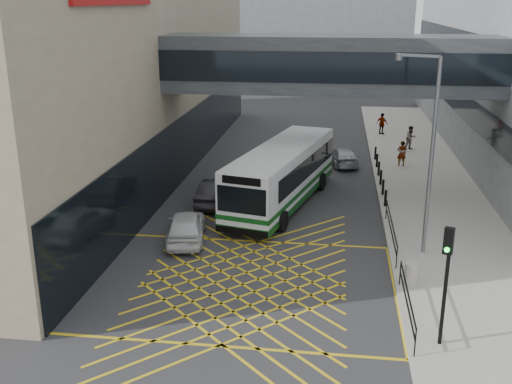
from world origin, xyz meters
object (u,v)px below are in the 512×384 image
at_px(car_dark, 217,192).
at_px(street_lamp, 428,144).
at_px(pedestrian_b, 411,138).
at_px(litter_bin, 411,274).
at_px(pedestrian_a, 402,154).
at_px(traffic_light, 446,270).
at_px(car_silver, 343,156).
at_px(pedestrian_c, 382,124).
at_px(bus, 283,174).
at_px(car_white, 186,226).

distance_m(car_dark, street_lamp, 12.41).
bearing_deg(pedestrian_b, car_dark, -162.31).
height_order(litter_bin, pedestrian_a, pedestrian_a).
bearing_deg(car_dark, pedestrian_b, -128.19).
bearing_deg(traffic_light, pedestrian_b, 109.83).
distance_m(car_dark, traffic_light, 16.71).
bearing_deg(litter_bin, car_dark, 136.76).
height_order(litter_bin, pedestrian_b, pedestrian_b).
distance_m(car_silver, pedestrian_a, 3.93).
height_order(street_lamp, pedestrian_c, street_lamp).
xyz_separation_m(traffic_light, pedestrian_a, (0.87, 22.29, -1.83)).
xyz_separation_m(car_dark, litter_bin, (9.50, -8.93, -0.11)).
xyz_separation_m(traffic_light, pedestrian_c, (0.21, 32.16, -1.80)).
relative_size(traffic_light, pedestrian_c, 2.35).
xyz_separation_m(car_silver, pedestrian_c, (3.24, 9.56, 0.41)).
relative_size(traffic_light, litter_bin, 4.66).
relative_size(car_dark, litter_bin, 5.18).
height_order(pedestrian_a, pedestrian_b, pedestrian_b).
bearing_deg(pedestrian_c, street_lamp, 124.88).
distance_m(bus, litter_bin, 11.21).
relative_size(bus, car_white, 2.61).
height_order(car_dark, pedestrian_c, pedestrian_c).
xyz_separation_m(bus, pedestrian_c, (6.55, 18.37, -0.72)).
xyz_separation_m(car_white, pedestrian_c, (10.55, 24.26, 0.31)).
bearing_deg(street_lamp, pedestrian_b, 106.07).
relative_size(car_dark, pedestrian_c, 2.61).
bearing_deg(pedestrian_b, traffic_light, -125.64).
relative_size(car_dark, pedestrian_b, 2.61).
distance_m(bus, car_silver, 9.47).
distance_m(bus, street_lamp, 9.59).
height_order(car_silver, pedestrian_b, pedestrian_b).
bearing_deg(litter_bin, car_white, 160.24).
distance_m(car_dark, car_silver, 11.60).
bearing_deg(car_dark, car_silver, -123.80).
height_order(bus, car_white, bus).
bearing_deg(street_lamp, car_dark, 172.39).
height_order(traffic_light, pedestrian_a, traffic_light).
distance_m(car_dark, pedestrian_b, 18.20).
bearing_deg(traffic_light, pedestrian_a, 111.77).
height_order(car_silver, litter_bin, car_silver).
bearing_deg(traffic_light, car_white, 166.61).
xyz_separation_m(traffic_light, litter_bin, (-0.43, 4.35, -2.23)).
distance_m(car_white, traffic_light, 13.19).
relative_size(traffic_light, pedestrian_b, 2.34).
bearing_deg(litter_bin, pedestrian_a, 85.85).
bearing_deg(litter_bin, traffic_light, -84.32).
height_order(pedestrian_a, pedestrian_c, pedestrian_c).
relative_size(pedestrian_a, pedestrian_b, 0.96).
bearing_deg(car_white, bus, -134.13).
xyz_separation_m(pedestrian_a, pedestrian_b, (1.11, 4.75, 0.04)).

